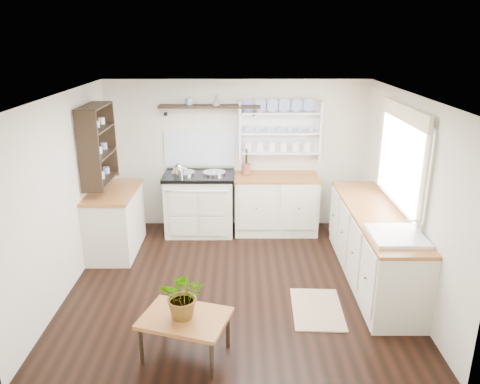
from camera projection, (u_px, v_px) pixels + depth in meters
name	position (u px, v px, depth m)	size (l,w,h in m)	color
floor	(236.00, 282.00, 5.83)	(4.00, 3.80, 0.01)	black
wall_back	(237.00, 155.00, 7.26)	(4.00, 0.02, 2.30)	beige
wall_right	(407.00, 195.00, 5.46)	(0.02, 3.80, 2.30)	beige
wall_left	(65.00, 195.00, 5.46)	(0.02, 3.80, 2.30)	beige
ceiling	(236.00, 95.00, 5.09)	(4.00, 3.80, 0.01)	white
window	(402.00, 157.00, 5.47)	(0.08, 1.55, 1.22)	white
aga_cooker	(200.00, 203.00, 7.17)	(1.05, 0.73, 0.97)	beige
back_cabinets	(276.00, 203.00, 7.20)	(1.27, 0.63, 0.90)	silver
right_cabinets	(373.00, 245.00, 5.78)	(0.62, 2.43, 0.90)	silver
belfast_sink	(395.00, 246.00, 4.96)	(0.55, 0.60, 0.45)	white
left_cabinets	(115.00, 220.00, 6.54)	(0.62, 1.13, 0.90)	silver
plate_rack	(279.00, 129.00, 7.10)	(1.20, 0.22, 0.90)	white
high_shelf	(210.00, 107.00, 6.90)	(1.50, 0.29, 0.16)	black
left_shelving	(97.00, 144.00, 6.19)	(0.28, 0.80, 1.05)	black
kettle	(179.00, 170.00, 6.87)	(0.17, 0.17, 0.20)	silver
utensil_crock	(246.00, 169.00, 7.11)	(0.13, 0.13, 0.16)	brown
center_table	(185.00, 321.00, 4.38)	(0.92, 0.77, 0.43)	brown
potted_plant	(184.00, 295.00, 4.30)	(0.41, 0.36, 0.46)	#3F7233
floor_rug	(317.00, 309.00, 5.24)	(0.55, 0.85, 0.02)	#947256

